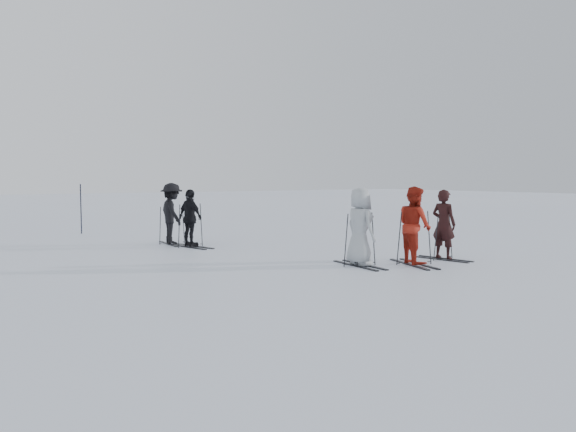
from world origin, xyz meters
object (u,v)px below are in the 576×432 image
object	(u,v)px
skier_red	(415,226)
skier_grey	(360,228)
piste_marker	(81,209)
skier_near_dark	(444,225)
skier_uphill_far	(172,214)
skier_uphill_left	(190,219)

from	to	relation	value
skier_red	skier_grey	bearing A→B (deg)	80.01
skier_grey	skier_red	bearing A→B (deg)	-111.25
skier_red	piste_marker	world-z (taller)	skier_red
skier_near_dark	skier_red	distance (m)	1.24
skier_red	skier_uphill_far	xyz separation A→B (m)	(-3.20, 7.05, 0.02)
skier_uphill_far	piste_marker	bearing A→B (deg)	21.44
skier_uphill_far	piste_marker	xyz separation A→B (m)	(-1.54, 4.86, -0.02)
skier_red	skier_uphill_left	bearing A→B (deg)	42.95
skier_near_dark	skier_grey	size ratio (longest dim) A/B	0.96
skier_grey	skier_uphill_far	bearing A→B (deg)	22.56
skier_near_dark	skier_uphill_far	world-z (taller)	skier_uphill_far
skier_red	piste_marker	xyz separation A→B (m)	(-4.75, 11.90, -0.00)
skier_uphill_far	skier_grey	bearing A→B (deg)	-158.79
skier_red	skier_grey	distance (m)	1.32
skier_near_dark	skier_grey	bearing A→B (deg)	70.12
piste_marker	skier_near_dark	bearing A→B (deg)	-62.99
skier_near_dark	piste_marker	size ratio (longest dim) A/B	0.95
skier_near_dark	skier_uphill_left	distance (m)	7.26
skier_grey	skier_uphill_far	xyz separation A→B (m)	(-2.02, 6.46, 0.03)
skier_uphill_far	piste_marker	world-z (taller)	skier_uphill_far
skier_uphill_far	piste_marker	distance (m)	5.10
skier_near_dark	skier_red	size ratio (longest dim) A/B	0.95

